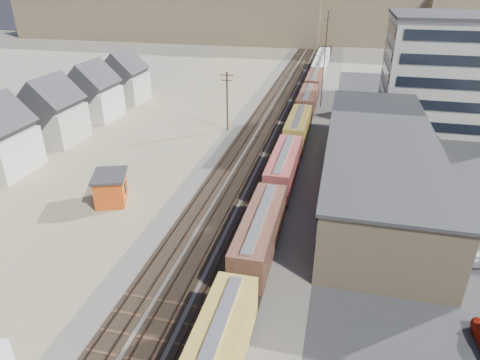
% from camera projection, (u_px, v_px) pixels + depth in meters
% --- Properties ---
extents(ground, '(300.00, 300.00, 0.00)m').
position_uv_depth(ground, '(195.00, 308.00, 34.71)').
color(ground, '#6B6356').
rests_on(ground, ground).
extents(ballast_bed, '(18.00, 200.00, 0.06)m').
position_uv_depth(ballast_bed, '(284.00, 120.00, 78.34)').
color(ballast_bed, '#4C4742').
rests_on(ballast_bed, ground).
extents(dirt_yard, '(24.00, 180.00, 0.03)m').
position_uv_depth(dirt_yard, '(160.00, 129.00, 73.81)').
color(dirt_yard, '#786D53').
rests_on(dirt_yard, ground).
extents(asphalt_lot, '(26.00, 120.00, 0.04)m').
position_uv_depth(asphalt_lot, '(422.00, 163.00, 60.64)').
color(asphalt_lot, '#232326').
rests_on(asphalt_lot, ground).
extents(rail_tracks, '(11.40, 200.00, 0.24)m').
position_uv_depth(rail_tracks, '(281.00, 119.00, 78.42)').
color(rail_tracks, black).
rests_on(rail_tracks, ground).
extents(freight_train, '(3.00, 119.74, 4.46)m').
position_uv_depth(freight_train, '(303.00, 113.00, 72.75)').
color(freight_train, black).
rests_on(freight_train, ground).
extents(warehouse, '(12.40, 40.40, 7.25)m').
position_uv_depth(warehouse, '(378.00, 163.00, 51.78)').
color(warehouse, tan).
rests_on(warehouse, ground).
extents(office_tower, '(22.60, 18.60, 18.45)m').
position_uv_depth(office_tower, '(453.00, 71.00, 72.74)').
color(office_tower, '#9E998E').
rests_on(office_tower, ground).
extents(utility_pole_north, '(2.20, 0.32, 10.00)m').
position_uv_depth(utility_pole_north, '(227.00, 100.00, 70.82)').
color(utility_pole_north, '#382619').
rests_on(utility_pole_north, ground).
extents(radio_mast, '(1.20, 0.16, 18.00)m').
position_uv_depth(radio_mast, '(324.00, 61.00, 81.81)').
color(radio_mast, black).
rests_on(radio_mast, ground).
extents(townhouse_row, '(8.15, 68.16, 10.47)m').
position_uv_depth(townhouse_row, '(27.00, 127.00, 61.75)').
color(townhouse_row, '#B7B2A8').
rests_on(townhouse_row, ground).
extents(maintenance_shed, '(5.18, 5.82, 3.53)m').
position_uv_depth(maintenance_shed, '(111.00, 188.00, 49.96)').
color(maintenance_shed, '#C64812').
rests_on(maintenance_shed, ground).
extents(parked_car_silver, '(5.58, 2.74, 1.56)m').
position_uv_depth(parked_car_silver, '(470.00, 257.00, 39.59)').
color(parked_car_silver, '#B5B7BE').
rests_on(parked_car_silver, ground).
extents(parked_car_blue, '(5.41, 5.23, 1.43)m').
position_uv_depth(parked_car_blue, '(424.00, 135.00, 69.00)').
color(parked_car_blue, navy).
rests_on(parked_car_blue, ground).
extents(parked_car_far, '(2.17, 4.59, 1.52)m').
position_uv_depth(parked_car_far, '(430.00, 119.00, 76.45)').
color(parked_car_far, silver).
rests_on(parked_car_far, ground).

